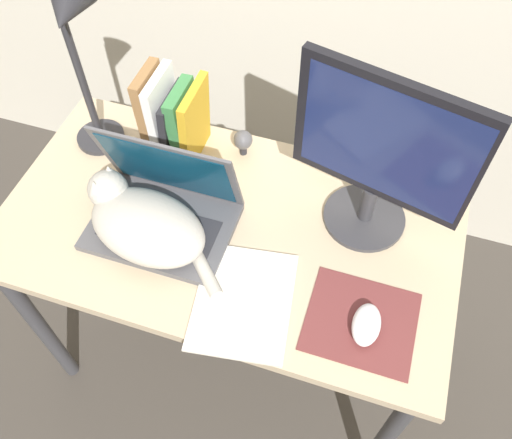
{
  "coord_description": "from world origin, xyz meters",
  "views": [
    {
      "loc": [
        0.31,
        -0.4,
        1.86
      ],
      "look_at": [
        0.09,
        0.28,
        0.86
      ],
      "focal_mm": 38.0,
      "sensor_mm": 36.0,
      "label": 1
    }
  ],
  "objects_px": {
    "cat": "(143,222)",
    "webcam": "(243,141)",
    "external_monitor": "(381,155)",
    "notepad": "(243,301)",
    "desk_lamp": "(74,42)",
    "book_row": "(173,119)",
    "computer_mouse": "(366,325)",
    "laptop": "(164,209)"
  },
  "relations": [
    {
      "from": "cat",
      "to": "webcam",
      "type": "height_order",
      "value": "cat"
    },
    {
      "from": "external_monitor",
      "to": "webcam",
      "type": "distance_m",
      "value": 0.42
    },
    {
      "from": "notepad",
      "to": "external_monitor",
      "type": "bearing_deg",
      "value": 55.73
    },
    {
      "from": "desk_lamp",
      "to": "notepad",
      "type": "bearing_deg",
      "value": -33.05
    },
    {
      "from": "desk_lamp",
      "to": "book_row",
      "type": "bearing_deg",
      "value": 18.46
    },
    {
      "from": "book_row",
      "to": "webcam",
      "type": "relative_size",
      "value": 3.2
    },
    {
      "from": "computer_mouse",
      "to": "notepad",
      "type": "distance_m",
      "value": 0.27
    },
    {
      "from": "book_row",
      "to": "computer_mouse",
      "type": "bearing_deg",
      "value": -31.86
    },
    {
      "from": "book_row",
      "to": "desk_lamp",
      "type": "distance_m",
      "value": 0.3
    },
    {
      "from": "external_monitor",
      "to": "webcam",
      "type": "height_order",
      "value": "external_monitor"
    },
    {
      "from": "cat",
      "to": "computer_mouse",
      "type": "relative_size",
      "value": 3.85
    },
    {
      "from": "notepad",
      "to": "desk_lamp",
      "type": "bearing_deg",
      "value": 146.95
    },
    {
      "from": "computer_mouse",
      "to": "notepad",
      "type": "relative_size",
      "value": 0.34
    },
    {
      "from": "external_monitor",
      "to": "computer_mouse",
      "type": "xyz_separation_m",
      "value": [
        0.06,
        -0.29,
        -0.21
      ]
    },
    {
      "from": "laptop",
      "to": "webcam",
      "type": "xyz_separation_m",
      "value": [
        0.11,
        0.28,
        0.0
      ]
    },
    {
      "from": "laptop",
      "to": "desk_lamp",
      "type": "height_order",
      "value": "desk_lamp"
    },
    {
      "from": "cat",
      "to": "desk_lamp",
      "type": "xyz_separation_m",
      "value": [
        -0.22,
        0.23,
        0.29
      ]
    },
    {
      "from": "computer_mouse",
      "to": "book_row",
      "type": "bearing_deg",
      "value": 148.14
    },
    {
      "from": "desk_lamp",
      "to": "notepad",
      "type": "xyz_separation_m",
      "value": [
        0.51,
        -0.33,
        -0.34
      ]
    },
    {
      "from": "computer_mouse",
      "to": "desk_lamp",
      "type": "xyz_separation_m",
      "value": [
        -0.78,
        0.31,
        0.33
      ]
    },
    {
      "from": "cat",
      "to": "external_monitor",
      "type": "xyz_separation_m",
      "value": [
        0.49,
        0.21,
        0.18
      ]
    },
    {
      "from": "webcam",
      "to": "book_row",
      "type": "bearing_deg",
      "value": -167.15
    },
    {
      "from": "webcam",
      "to": "desk_lamp",
      "type": "bearing_deg",
      "value": -164.25
    },
    {
      "from": "external_monitor",
      "to": "desk_lamp",
      "type": "bearing_deg",
      "value": 178.61
    },
    {
      "from": "cat",
      "to": "book_row",
      "type": "bearing_deg",
      "value": 97.79
    },
    {
      "from": "laptop",
      "to": "external_monitor",
      "type": "relative_size",
      "value": 0.79
    },
    {
      "from": "computer_mouse",
      "to": "desk_lamp",
      "type": "distance_m",
      "value": 0.9
    },
    {
      "from": "notepad",
      "to": "cat",
      "type": "bearing_deg",
      "value": 160.98
    },
    {
      "from": "external_monitor",
      "to": "desk_lamp",
      "type": "xyz_separation_m",
      "value": [
        -0.72,
        0.02,
        0.11
      ]
    },
    {
      "from": "webcam",
      "to": "notepad",
      "type": "bearing_deg",
      "value": -71.22
    },
    {
      "from": "cat",
      "to": "external_monitor",
      "type": "height_order",
      "value": "external_monitor"
    },
    {
      "from": "desk_lamp",
      "to": "webcam",
      "type": "height_order",
      "value": "desk_lamp"
    },
    {
      "from": "laptop",
      "to": "desk_lamp",
      "type": "relative_size",
      "value": 0.68
    },
    {
      "from": "external_monitor",
      "to": "notepad",
      "type": "relative_size",
      "value": 1.44
    },
    {
      "from": "cat",
      "to": "computer_mouse",
      "type": "bearing_deg",
      "value": -7.92
    },
    {
      "from": "notepad",
      "to": "computer_mouse",
      "type": "bearing_deg",
      "value": 4.19
    },
    {
      "from": "book_row",
      "to": "laptop",
      "type": "bearing_deg",
      "value": -74.08
    },
    {
      "from": "notepad",
      "to": "laptop",
      "type": "bearing_deg",
      "value": 148.83
    },
    {
      "from": "cat",
      "to": "webcam",
      "type": "xyz_separation_m",
      "value": [
        0.14,
        0.33,
        -0.01
      ]
    },
    {
      "from": "laptop",
      "to": "cat",
      "type": "bearing_deg",
      "value": -115.53
    },
    {
      "from": "cat",
      "to": "webcam",
      "type": "bearing_deg",
      "value": 67.81
    },
    {
      "from": "book_row",
      "to": "desk_lamp",
      "type": "height_order",
      "value": "desk_lamp"
    }
  ]
}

